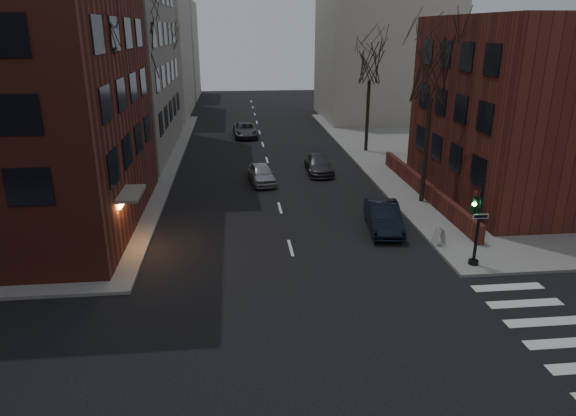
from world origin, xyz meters
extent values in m
cube|color=maroon|center=(16.50, 19.00, 5.50)|extent=(12.00, 14.00, 11.00)
cube|color=maroon|center=(9.30, 19.00, 0.65)|extent=(0.35, 16.00, 1.00)
cube|color=#B7AD9B|center=(-15.00, 55.00, 9.00)|extent=(14.00, 16.00, 18.00)
cube|color=#B7AD9B|center=(15.00, 50.00, 8.00)|extent=(14.00, 14.00, 16.00)
cube|color=#B7AD9B|center=(-13.00, 72.00, 7.00)|extent=(10.00, 12.00, 14.00)
cylinder|color=black|center=(8.00, 9.00, 2.15)|extent=(0.14, 0.14, 4.00)
cylinder|color=black|center=(8.00, 9.00, 0.25)|extent=(0.44, 0.44, 0.20)
imported|color=black|center=(7.75, 9.00, 3.00)|extent=(0.16, 0.20, 1.00)
sphere|color=#19FF4C|center=(7.68, 8.95, 3.05)|extent=(0.18, 0.18, 0.18)
cube|color=white|center=(8.00, 8.88, 2.50)|extent=(0.70, 0.03, 0.22)
cylinder|color=#2D231C|center=(-8.80, 14.00, 3.47)|extent=(0.28, 0.28, 6.65)
cylinder|color=#2D231C|center=(-8.80, 26.00, 3.65)|extent=(0.28, 0.28, 7.00)
cylinder|color=#2D231C|center=(-8.80, 40.00, 3.30)|extent=(0.28, 0.28, 6.30)
cylinder|color=#2D231C|center=(8.80, 18.00, 3.30)|extent=(0.28, 0.28, 6.30)
cylinder|color=#2D231C|center=(8.80, 32.00, 3.12)|extent=(0.28, 0.28, 5.95)
cylinder|color=black|center=(-8.20, 22.00, 3.15)|extent=(0.12, 0.12, 6.00)
sphere|color=#FFA54C|center=(-8.20, 22.00, 6.25)|extent=(0.36, 0.36, 0.36)
cylinder|color=black|center=(-8.20, 42.00, 3.15)|extent=(0.12, 0.12, 6.00)
sphere|color=#FFA54C|center=(-8.20, 42.00, 6.25)|extent=(0.36, 0.36, 0.36)
imported|color=black|center=(5.19, 13.90, 0.74)|extent=(2.12, 4.68, 1.49)
imported|color=#A0A0A5|center=(-0.80, 23.40, 0.68)|extent=(2.04, 4.12, 1.35)
imported|color=#38393C|center=(3.61, 25.63, 0.66)|extent=(1.96, 4.59, 1.32)
imported|color=#434248|center=(-1.52, 39.67, 0.68)|extent=(2.47, 5.01, 1.37)
cube|color=silver|center=(7.30, 11.33, 0.59)|extent=(0.45, 0.58, 0.87)
cone|color=black|center=(9.98, 13.44, 1.12)|extent=(1.22, 1.22, 1.93)
camera|label=1|loc=(-2.53, -11.10, 10.24)|focal=32.00mm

